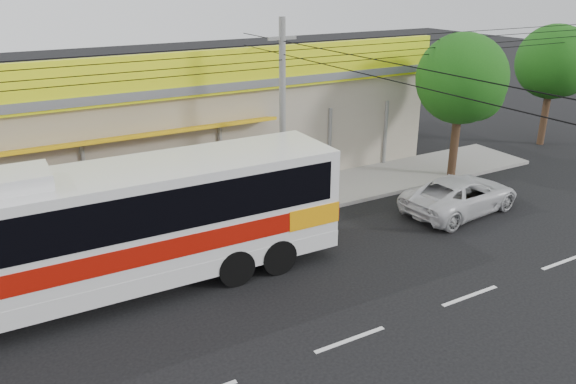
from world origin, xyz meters
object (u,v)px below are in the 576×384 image
object	(u,v)px
white_car	(461,195)
tree_far	(556,64)
utility_pole	(282,54)
coach_bus	(122,222)
tree_near	(464,82)

from	to	relation	value
white_car	tree_far	xyz separation A→B (m)	(10.29, 4.32, 3.40)
tree_far	utility_pole	bearing A→B (deg)	-176.22
coach_bus	tree_near	size ratio (longest dim) A/B	2.06
tree_near	tree_far	distance (m)	7.91
utility_pole	tree_far	bearing A→B (deg)	3.78
white_car	tree_near	size ratio (longest dim) A/B	0.79
tree_near	utility_pole	bearing A→B (deg)	176.73
coach_bus	white_car	bearing A→B (deg)	-1.72
coach_bus	tree_near	bearing A→B (deg)	9.60
utility_pole	tree_far	distance (m)	16.07
tree_far	tree_near	bearing A→B (deg)	-168.92
white_car	tree_near	bearing A→B (deg)	-48.44
white_car	tree_near	xyz separation A→B (m)	(2.53, 2.80, 3.46)
coach_bus	utility_pole	bearing A→B (deg)	23.98
coach_bus	white_car	size ratio (longest dim) A/B	2.62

